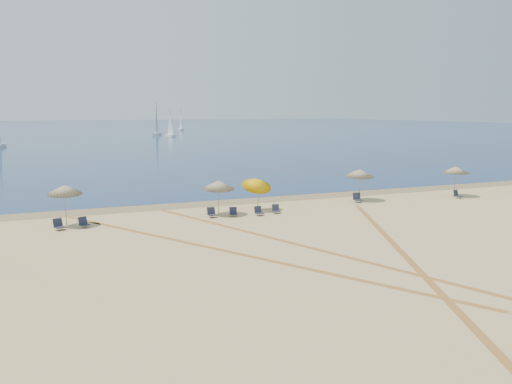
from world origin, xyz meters
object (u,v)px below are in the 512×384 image
(sailboat_3, at_px, (157,125))
(umbrella_4, at_px, (360,173))
(chair_7, at_px, (276,209))
(chair_8, at_px, (357,198))
(umbrella_2, at_px, (218,185))
(chair_3, at_px, (84,223))
(chair_4, at_px, (212,213))
(sailboat_2, at_px, (170,128))
(umbrella_5, at_px, (456,170))
(umbrella_3, at_px, (257,183))
(chair_6, at_px, (259,211))
(chair_9, at_px, (457,195))
(chair_2, at_px, (59,225))
(sailboat_0, at_px, (181,123))
(umbrella_1, at_px, (65,189))
(chair_5, at_px, (233,212))

(sailboat_3, bearing_deg, umbrella_4, -72.27)
(chair_7, xyz_separation_m, chair_8, (7.58, 1.61, 0.05))
(umbrella_2, height_order, chair_7, umbrella_2)
(chair_3, bearing_deg, chair_4, -19.62)
(umbrella_4, distance_m, chair_8, 2.06)
(sailboat_2, height_order, sailboat_3, sailboat_3)
(umbrella_5, height_order, sailboat_2, sailboat_2)
(umbrella_3, xyz_separation_m, sailboat_2, (19.54, 110.63, 0.33))
(chair_8, height_order, sailboat_3, sailboat_3)
(umbrella_2, distance_m, chair_6, 3.24)
(chair_6, distance_m, chair_9, 17.49)
(chair_7, distance_m, sailboat_2, 113.55)
(chair_2, height_order, chair_9, chair_2)
(chair_3, relative_size, sailboat_2, 0.10)
(sailboat_2, bearing_deg, chair_8, -104.07)
(sailboat_3, bearing_deg, umbrella_5, -68.24)
(chair_2, height_order, chair_7, chair_2)
(umbrella_5, height_order, chair_4, umbrella_5)
(umbrella_5, xyz_separation_m, chair_8, (-9.02, 0.50, -1.86))
(umbrella_5, distance_m, sailboat_0, 159.46)
(umbrella_1, relative_size, chair_7, 3.96)
(chair_7, height_order, sailboat_0, sailboat_0)
(chair_8, bearing_deg, sailboat_2, 95.50)
(umbrella_1, relative_size, chair_5, 3.80)
(umbrella_2, bearing_deg, chair_8, 3.26)
(chair_4, bearing_deg, umbrella_3, 14.55)
(umbrella_3, height_order, sailboat_0, sailboat_0)
(umbrella_3, bearing_deg, chair_2, -174.73)
(chair_3, xyz_separation_m, sailboat_2, (31.23, 111.70, 2.02))
(umbrella_2, distance_m, chair_2, 10.32)
(umbrella_1, relative_size, chair_9, 3.53)
(sailboat_0, height_order, sailboat_3, sailboat_3)
(umbrella_3, bearing_deg, chair_3, -174.76)
(chair_8, relative_size, sailboat_3, 0.08)
(umbrella_4, relative_size, chair_5, 3.68)
(chair_3, distance_m, chair_4, 8.03)
(chair_3, distance_m, chair_5, 9.45)
(umbrella_4, relative_size, umbrella_5, 1.01)
(chair_7, height_order, chair_9, chair_9)
(chair_2, height_order, sailboat_2, sailboat_2)
(umbrella_4, height_order, chair_6, umbrella_4)
(chair_3, height_order, sailboat_0, sailboat_0)
(chair_5, distance_m, sailboat_2, 114.04)
(umbrella_1, distance_m, umbrella_4, 21.67)
(umbrella_1, height_order, umbrella_3, umbrella_3)
(umbrella_2, relative_size, chair_9, 3.26)
(chair_6, bearing_deg, umbrella_2, 148.53)
(umbrella_3, relative_size, sailboat_3, 0.28)
(umbrella_4, xyz_separation_m, umbrella_5, (8.43, -1.18, 0.01))
(chair_2, xyz_separation_m, chair_6, (12.54, -0.42, -0.03))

